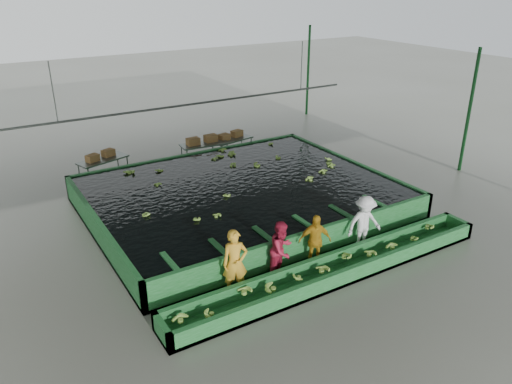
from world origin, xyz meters
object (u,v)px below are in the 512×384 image
box_stack_left (101,159)px  flotation_tank (241,197)px  packing_table_left (104,170)px  box_stack_right (231,138)px  packing_table_mid (205,154)px  worker_c (315,241)px  packing_table_right (232,148)px  worker_b (282,250)px  worker_a (235,263)px  sorting_trough (335,270)px  worker_d (364,223)px  box_stack_mid (202,143)px

box_stack_left → flotation_tank: bearing=-57.1°
packing_table_left → box_stack_right: size_ratio=1.53×
packing_table_left → packing_table_mid: (4.24, -0.37, 0.01)m
worker_c → flotation_tank: bearing=112.5°
packing_table_left → packing_table_mid: size_ratio=0.97×
worker_c → packing_table_right: 9.52m
worker_b → packing_table_right: worker_b is taller
worker_a → packing_table_right: worker_a is taller
packing_table_right → box_stack_left: (-5.71, 0.32, 0.46)m
box_stack_left → box_stack_right: bearing=-2.2°
flotation_tank → worker_b: bearing=-105.8°
worker_c → packing_table_left: worker_c is taller
box_stack_left → worker_a: bearing=-85.6°
sorting_trough → worker_b: 1.57m
sorting_trough → packing_table_left: bearing=108.0°
worker_d → packing_table_left: size_ratio=0.87×
flotation_tank → packing_table_left: 6.10m
box_stack_right → packing_table_right: bearing=-76.9°
packing_table_right → box_stack_mid: box_stack_mid is taller
worker_d → packing_table_mid: bearing=104.2°
box_stack_mid → worker_d: bearing=-84.7°
worker_b → packing_table_left: size_ratio=0.85×
sorting_trough → packing_table_left: packing_table_left is taller
sorting_trough → packing_table_right: bearing=76.7°
flotation_tank → worker_d: bearing=-68.4°
flotation_tank → box_stack_mid: 4.92m
flotation_tank → sorting_trough: 5.10m
packing_table_right → box_stack_right: box_stack_right is taller
packing_table_right → worker_d: bearing=-94.0°
packing_table_mid → worker_c: bearing=-96.5°
worker_c → sorting_trough: bearing=-57.8°
worker_b → worker_c: (1.10, 0.00, -0.04)m
packing_table_left → packing_table_mid: 4.25m
flotation_tank → worker_d: 4.64m
sorting_trough → box_stack_left: box_stack_left is taller
packing_table_right → sorting_trough: bearing=-103.3°
packing_table_mid → box_stack_right: (1.41, 0.23, 0.39)m
worker_a → worker_d: size_ratio=1.05×
sorting_trough → packing_table_right: (2.35, 9.98, 0.18)m
worker_b → packing_table_left: bearing=80.4°
sorting_trough → worker_a: bearing=163.1°
flotation_tank → box_stack_mid: box_stack_mid is taller
worker_c → box_stack_left: 10.04m
worker_c → worker_d: worker_d is taller
packing_table_left → box_stack_left: 0.46m
packing_table_left → box_stack_mid: box_stack_mid is taller
worker_c → box_stack_right: worker_c is taller
box_stack_right → worker_a: bearing=-118.1°
worker_b → worker_d: (2.92, 0.00, 0.02)m
flotation_tank → box_stack_right: size_ratio=7.83×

